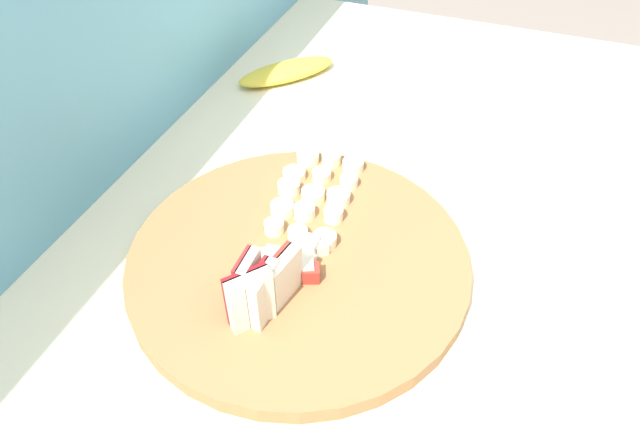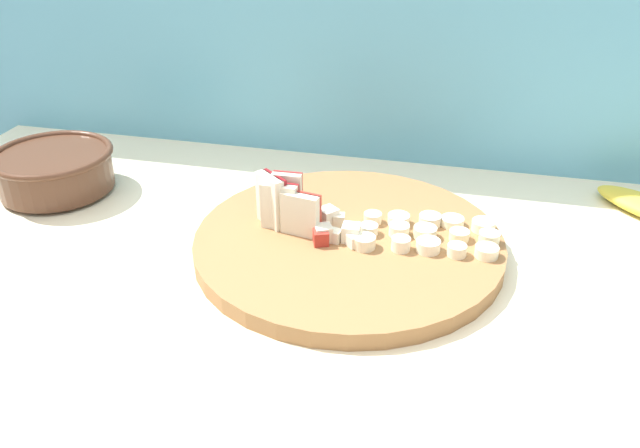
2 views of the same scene
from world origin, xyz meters
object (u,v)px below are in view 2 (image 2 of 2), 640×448
Objects in this scene: cutting_board at (348,243)px; apple_dice_pile at (335,229)px; apple_wedge_fan at (284,205)px; ceramic_bowl at (55,169)px; banana_slice_rows at (429,233)px.

cutting_board is 4.95× the size of apple_dice_pile.
ceramic_bowl is (-0.36, 0.06, -0.02)m from apple_wedge_fan.
banana_slice_rows is (0.11, 0.02, -0.00)m from apple_dice_pile.
apple_wedge_fan is at bearing 176.92° from cutting_board.
apple_dice_pile is (0.07, -0.01, -0.02)m from apple_wedge_fan.
ceramic_bowl is (-0.54, 0.05, 0.01)m from banana_slice_rows.
banana_slice_rows reaches higher than cutting_board.
ceramic_bowl is at bearing 171.04° from apple_dice_pile.
cutting_board is 0.10m from banana_slice_rows.
banana_slice_rows is (0.10, 0.02, 0.02)m from cutting_board.
cutting_board is at bearing -169.66° from banana_slice_rows.
cutting_board is at bearing -8.03° from ceramic_bowl.
ceramic_bowl is at bearing 175.23° from banana_slice_rows.
apple_dice_pile is at bearing -7.97° from apple_wedge_fan.
cutting_board is 2.20× the size of banana_slice_rows.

